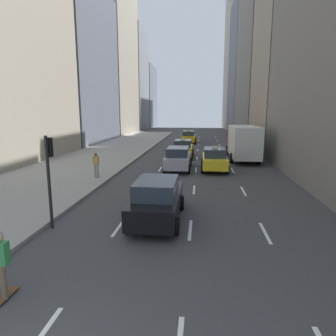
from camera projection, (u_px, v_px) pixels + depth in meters
name	position (u px, v px, depth m)	size (l,w,h in m)	color
sidewalk_left	(105.00, 154.00, 31.07)	(8.00, 66.00, 0.15)	gray
lane_markings	(197.00, 163.00, 26.14)	(5.72, 56.00, 0.01)	white
building_row_left	(93.00, 56.00, 46.54)	(6.00, 93.37, 35.50)	slate
building_row_right	(263.00, 41.00, 45.49)	(6.00, 88.30, 35.94)	slate
taxi_lead	(214.00, 159.00, 22.90)	(2.02, 4.40, 1.87)	yellow
taxi_second	(189.00, 137.00, 42.49)	(2.02, 4.40, 1.87)	yellow
taxi_third	(183.00, 148.00, 29.45)	(2.02, 4.40, 1.87)	yellow
sedan_black_near	(178.00, 158.00, 23.20)	(2.02, 4.84, 1.76)	#9EA0A5
sedan_silver_behind	(157.00, 200.00, 12.30)	(2.02, 4.67, 1.79)	black
box_truck	(242.00, 141.00, 27.90)	(2.58, 8.40, 3.15)	maroon
skateboarder	(1.00, 262.00, 7.12)	(0.36, 0.80, 1.75)	brown
pedestrian_far_walking	(96.00, 164.00, 19.70)	(0.36, 0.22, 1.65)	gray
traffic_light_pole	(49.00, 167.00, 11.29)	(0.24, 0.42, 3.60)	black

